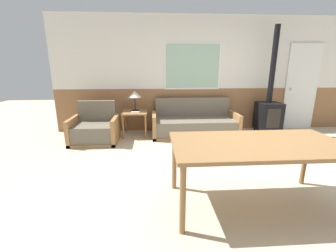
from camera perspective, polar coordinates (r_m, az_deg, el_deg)
The scene contains 10 objects.
ground_plane at distance 3.49m, azimuth 18.41°, elevation -12.51°, with size 16.00×16.00×0.00m, color beige.
wall_back at distance 5.62m, azimuth 9.33°, elevation 12.75°, with size 7.20×0.09×2.70m.
couch at distance 5.24m, azimuth 6.69°, elevation 0.33°, with size 1.94×0.82×0.83m.
armchair at distance 4.97m, azimuth -18.07°, elevation -1.07°, with size 0.96×0.76×0.83m.
side_table at distance 5.17m, azimuth -8.43°, elevation 2.64°, with size 0.55×0.55×0.56m.
table_lamp at distance 5.19m, azimuth -8.44°, elevation 7.82°, with size 0.30×0.30×0.46m.
book_stack at distance 5.06m, azimuth -8.27°, elevation 3.52°, with size 0.19×0.12×0.02m.
dining_table at distance 2.67m, azimuth 21.86°, elevation -5.34°, with size 1.88×0.95×0.76m.
wood_stove at distance 5.76m, azimuth 24.24°, elevation 3.84°, with size 0.52×0.48×2.43m.
entry_door at distance 6.58m, azimuth 30.71°, elevation 8.43°, with size 0.81×0.09×2.09m.
Camera 1 is at (-1.27, -2.84, 1.57)m, focal length 24.00 mm.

